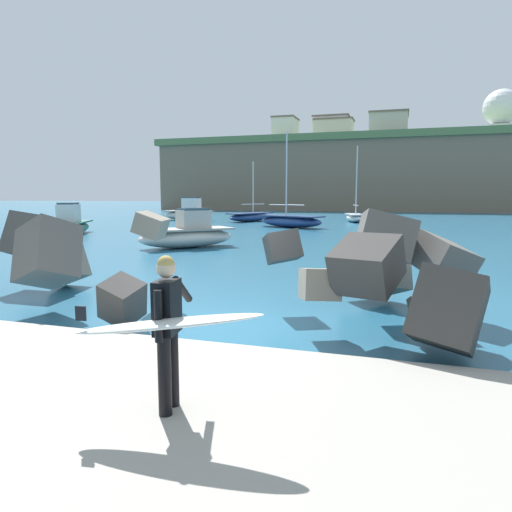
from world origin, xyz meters
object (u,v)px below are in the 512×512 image
station_building_west (334,133)px  station_building_annex (285,130)px  boat_near_left (250,217)px  station_building_east (389,126)px  boat_mid_left (355,217)px  boat_mid_right (290,221)px  surfer_with_board (167,324)px  station_building_central (331,131)px  boat_far_left (189,213)px  radar_dome (501,114)px  boat_near_right (71,225)px  boat_mid_centre (188,234)px

station_building_west → station_building_annex: station_building_west is taller
boat_near_left → station_building_east: (12.31, 45.82, 15.07)m
boat_mid_left → boat_mid_right: (-4.47, -9.92, 0.07)m
surfer_with_board → boat_mid_right: boat_mid_right is taller
boat_mid_right → station_building_east: 55.96m
surfer_with_board → boat_mid_left: bearing=92.6°
boat_mid_right → station_building_central: (-5.86, 62.88, 15.83)m
boat_far_left → station_building_west: station_building_west is taller
boat_mid_right → boat_far_left: size_ratio=1.29×
radar_dome → station_building_west: size_ratio=1.27×
surfer_with_board → station_building_central: (-12.35, 96.77, 15.11)m
boat_far_left → station_building_east: 51.96m
boat_mid_left → boat_far_left: 17.74m
boat_near_right → boat_far_left: (-0.07, 19.06, 0.12)m
boat_far_left → station_building_east: size_ratio=0.75×
boat_near_left → station_building_central: size_ratio=0.84×
boat_mid_centre → boat_mid_right: boat_mid_right is taller
boat_far_left → station_building_central: station_building_central is taller
station_building_east → station_building_annex: 19.84m
boat_near_right → station_building_west: size_ratio=0.76×
boat_mid_centre → station_building_east: 72.09m
radar_dome → station_building_central: radar_dome is taller
boat_mid_centre → station_building_west: size_ratio=0.62×
radar_dome → station_building_annex: 43.30m
radar_dome → station_building_west: 33.05m
station_building_east → station_building_annex: station_building_annex is taller
boat_mid_centre → station_building_annex: (-12.02, 70.16, 15.01)m
boat_mid_centre → station_building_annex: bearing=99.7°
boat_near_right → boat_far_left: size_ratio=1.01×
station_building_annex → boat_mid_left: bearing=-67.5°
station_building_west → station_building_annex: size_ratio=1.41×
boat_near_right → boat_mid_left: bearing=50.6°
surfer_with_board → radar_dome: bearing=78.3°
boat_near_right → radar_dome: bearing=62.7°
boat_far_left → station_building_central: size_ratio=0.80×
boat_near_right → boat_mid_right: size_ratio=0.78×
boat_far_left → station_building_annex: (-0.51, 45.96, 14.89)m
boat_far_left → radar_dome: 74.12m
boat_mid_right → station_building_annex: station_building_annex is taller
station_building_west → boat_mid_centre: bearing=-87.4°
surfer_with_board → boat_mid_right: bearing=100.8°
surfer_with_board → boat_mid_right: 34.51m
station_building_west → boat_near_left: bearing=-91.0°
station_building_west → station_building_annex: (-8.46, -8.72, -0.28)m
radar_dome → surfer_with_board: bearing=-101.7°
surfer_with_board → boat_near_left: 43.48m
boat_near_left → boat_mid_left: size_ratio=0.84×
radar_dome → boat_mid_left: bearing=-111.9°
station_building_central → station_building_east: station_building_central is taller
surfer_with_board → station_building_east: size_ratio=0.26×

